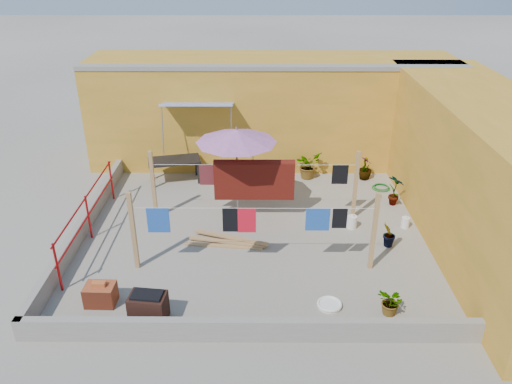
% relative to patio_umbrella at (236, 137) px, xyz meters
% --- Properties ---
extents(ground, '(80.00, 80.00, 0.00)m').
position_rel_patio_umbrella_xyz_m(ground, '(0.43, -0.94, -2.12)').
color(ground, '#9E998E').
rests_on(ground, ground).
extents(wall_back, '(11.00, 3.27, 3.21)m').
position_rel_patio_umbrella_xyz_m(wall_back, '(0.93, 3.76, -0.52)').
color(wall_back, gold).
rests_on(wall_back, ground).
extents(wall_right, '(2.40, 9.00, 3.20)m').
position_rel_patio_umbrella_xyz_m(wall_right, '(5.63, -0.94, -0.52)').
color(wall_right, gold).
rests_on(wall_right, ground).
extents(parapet_front, '(8.30, 0.16, 0.44)m').
position_rel_patio_umbrella_xyz_m(parapet_front, '(0.43, -4.52, -1.90)').
color(parapet_front, gray).
rests_on(parapet_front, ground).
extents(parapet_left, '(0.16, 7.30, 0.44)m').
position_rel_patio_umbrella_xyz_m(parapet_left, '(-3.65, -0.94, -1.90)').
color(parapet_left, gray).
rests_on(parapet_left, ground).
extents(red_railing, '(0.05, 4.20, 1.10)m').
position_rel_patio_umbrella_xyz_m(red_railing, '(-3.42, -1.14, -1.40)').
color(red_railing, '#A71013').
rests_on(red_railing, ground).
extents(clothesline_rig, '(5.09, 2.35, 1.80)m').
position_rel_patio_umbrella_xyz_m(clothesline_rig, '(0.43, -0.36, -1.11)').
color(clothesline_rig, tan).
rests_on(clothesline_rig, ground).
extents(patio_umbrella, '(2.53, 2.53, 2.37)m').
position_rel_patio_umbrella_xyz_m(patio_umbrella, '(0.00, 0.00, 0.00)').
color(patio_umbrella, gray).
rests_on(patio_umbrella, ground).
extents(outdoor_table, '(1.60, 1.04, 0.69)m').
position_rel_patio_umbrella_xyz_m(outdoor_table, '(-1.89, 1.98, -1.50)').
color(outdoor_table, black).
rests_on(outdoor_table, ground).
extents(brick_stack, '(0.59, 0.43, 0.50)m').
position_rel_patio_umbrella_xyz_m(brick_stack, '(-2.51, -3.54, -1.91)').
color(brick_stack, '#9E3D24').
rests_on(brick_stack, ground).
extents(lumber_pile, '(1.94, 0.76, 0.12)m').
position_rel_patio_umbrella_xyz_m(lumber_pile, '(-0.19, -1.41, -2.07)').
color(lumber_pile, tan).
rests_on(lumber_pile, ground).
extents(brazier, '(0.71, 0.52, 0.60)m').
position_rel_patio_umbrella_xyz_m(brazier, '(-1.49, -4.01, -1.83)').
color(brazier, black).
rests_on(brazier, ground).
extents(white_basin, '(0.48, 0.48, 0.08)m').
position_rel_patio_umbrella_xyz_m(white_basin, '(1.90, -3.62, -2.08)').
color(white_basin, white).
rests_on(white_basin, ground).
extents(water_jug_a, '(0.24, 0.24, 0.37)m').
position_rel_patio_umbrella_xyz_m(water_jug_a, '(2.81, -0.67, -1.96)').
color(water_jug_a, white).
rests_on(water_jug_a, ground).
extents(water_jug_b, '(0.20, 0.20, 0.31)m').
position_rel_patio_umbrella_xyz_m(water_jug_b, '(4.13, -0.63, -1.99)').
color(water_jug_b, white).
rests_on(water_jug_b, ground).
extents(green_hose, '(0.51, 0.51, 0.08)m').
position_rel_patio_umbrella_xyz_m(green_hose, '(4.02, 1.52, -2.09)').
color(green_hose, '#186D20').
rests_on(green_hose, ground).
extents(plant_back_a, '(0.96, 0.95, 0.81)m').
position_rel_patio_umbrella_xyz_m(plant_back_a, '(1.99, 2.26, -1.72)').
color(plant_back_a, '#225D1A').
rests_on(plant_back_a, ground).
extents(plant_back_b, '(0.51, 0.51, 0.71)m').
position_rel_patio_umbrella_xyz_m(plant_back_b, '(3.66, 2.17, -1.77)').
color(plant_back_b, '#225D1A').
rests_on(plant_back_b, ground).
extents(plant_right_a, '(0.53, 0.56, 0.88)m').
position_rel_patio_umbrella_xyz_m(plant_right_a, '(4.13, 0.55, -1.68)').
color(plant_right_a, '#225D1A').
rests_on(plant_right_a, ground).
extents(plant_right_b, '(0.41, 0.44, 0.64)m').
position_rel_patio_umbrella_xyz_m(plant_right_b, '(3.50, -1.51, -1.81)').
color(plant_right_b, '#225D1A').
rests_on(plant_right_b, ground).
extents(plant_right_c, '(0.61, 0.64, 0.55)m').
position_rel_patio_umbrella_xyz_m(plant_right_c, '(3.01, -3.84, -1.85)').
color(plant_right_c, '#225D1A').
rests_on(plant_right_c, ground).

